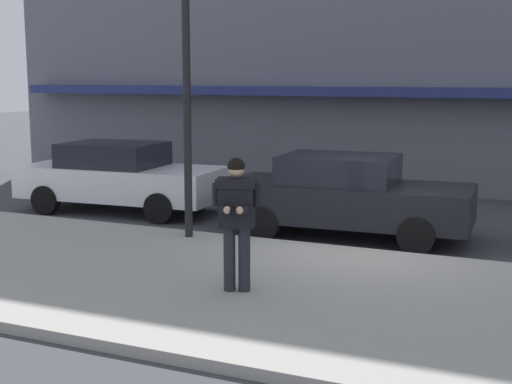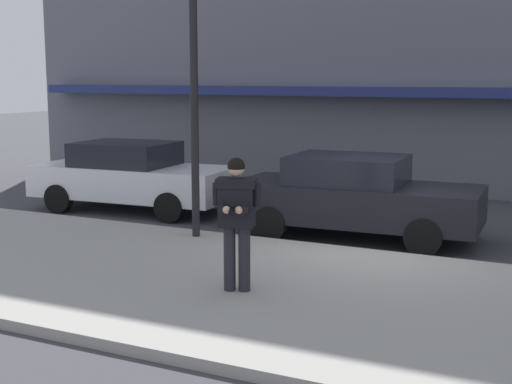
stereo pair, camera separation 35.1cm
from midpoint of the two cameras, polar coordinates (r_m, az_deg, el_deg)
ground_plane at (r=12.34m, az=10.12°, el=-4.93°), size 80.00×80.00×0.00m
sidewalk at (r=9.42m, az=11.13°, el=-9.00°), size 32.00×5.30×0.14m
curb_paint_line at (r=12.16m, az=14.74°, el=-5.29°), size 28.00×0.12×0.01m
parked_sedan_near at (r=16.12m, az=-9.30°, el=1.29°), size 4.61×2.15×1.54m
parked_sedan_mid at (r=13.37m, az=8.63°, el=-0.33°), size 4.59×2.12×1.54m
man_texting_on_phone at (r=9.41m, az=-0.49°, el=-1.42°), size 0.62×0.64×1.81m
street_lamp_post at (r=12.60m, az=-4.19°, el=9.90°), size 0.36×0.36×4.88m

